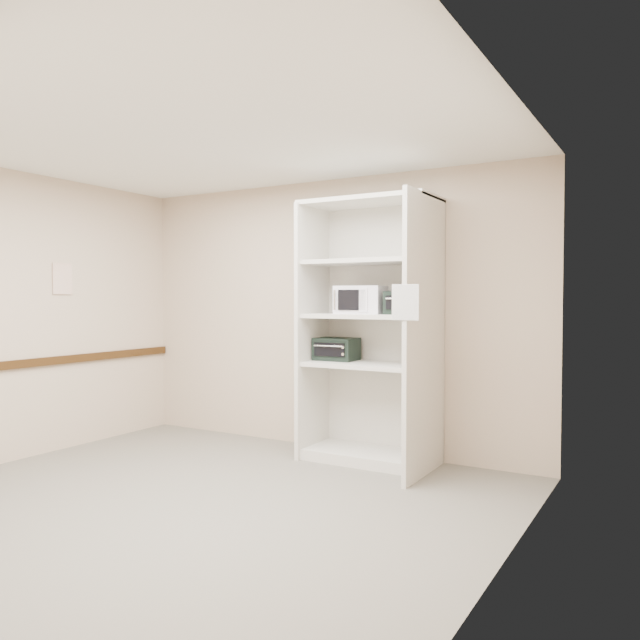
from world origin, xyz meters
The scene contains 12 objects.
floor centered at (0.00, 0.00, 0.00)m, with size 4.50×4.00×0.01m, color #6B675B.
ceiling centered at (0.00, 0.00, 2.70)m, with size 4.50×4.00×0.01m, color white.
wall_back centered at (0.00, 2.00, 1.35)m, with size 4.50×0.02×2.70m, color #BDA792.
wall_left centered at (-2.25, 0.00, 1.35)m, with size 0.02×4.00×2.70m, color #BDA792.
wall_right centered at (2.25, 0.00, 1.35)m, with size 0.02×4.00×2.70m, color #BDA792.
shelving_unit centered at (0.67, 1.70, 1.13)m, with size 1.24×0.92×2.42m.
microwave centered at (0.54, 1.68, 1.50)m, with size 0.43×0.33×0.26m, color white.
toaster_oven_upper centered at (0.98, 1.71, 1.47)m, with size 0.36×0.27×0.21m, color black.
toaster_oven_lower centered at (0.25, 1.75, 1.03)m, with size 0.39×0.29×0.21m, color black.
paper_sign centered at (1.23, 1.07, 1.48)m, with size 0.22×0.01×0.28m, color white.
chair_rail centered at (-2.23, 0.00, 0.90)m, with size 0.04×3.98×0.08m, color #321D0A.
wall_poster centered at (-2.24, 0.60, 1.71)m, with size 0.01×0.22×0.31m, color white.
Camera 1 is at (3.11, -3.48, 1.51)m, focal length 35.00 mm.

